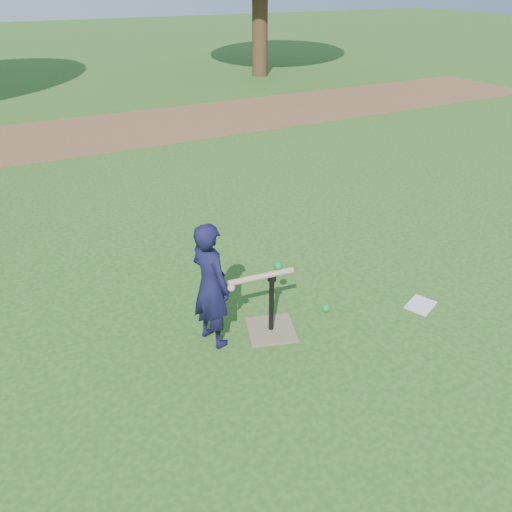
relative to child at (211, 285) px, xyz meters
name	(u,v)px	position (x,y,z in m)	size (l,w,h in m)	color
ground	(251,331)	(0.36, -0.05, -0.58)	(80.00, 80.00, 0.00)	#285116
dirt_strip	(87,134)	(0.36, 7.45, -0.58)	(24.00, 3.00, 0.01)	brown
child	(211,285)	(0.00, 0.00, 0.00)	(0.43, 0.28, 1.17)	black
wiffle_ball_ground	(326,308)	(1.15, -0.12, -0.54)	(0.08, 0.08, 0.08)	#0D9330
clipboard	(421,305)	(2.06, -0.48, -0.58)	(0.30, 0.23, 0.01)	silver
batting_tee	(271,321)	(0.53, -0.13, -0.47)	(0.54, 0.54, 0.61)	#78674C
swing_action	(262,275)	(0.42, -0.13, 0.05)	(0.63, 0.23, 0.09)	tan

